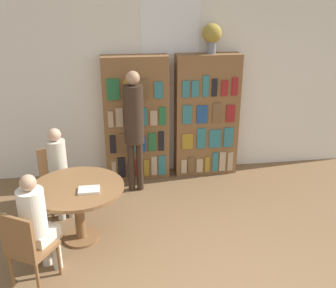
% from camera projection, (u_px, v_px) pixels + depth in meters
% --- Properties ---
extents(wall_back, '(6.40, 0.07, 3.00)m').
position_uv_depth(wall_back, '(170.00, 82.00, 6.24)').
color(wall_back, silver).
rests_on(wall_back, ground_plane).
extents(bookshelf_left, '(1.01, 0.34, 1.97)m').
position_uv_depth(bookshelf_left, '(136.00, 119.00, 6.18)').
color(bookshelf_left, brown).
rests_on(bookshelf_left, ground_plane).
extents(bookshelf_right, '(1.01, 0.34, 1.97)m').
position_uv_depth(bookshelf_right, '(206.00, 116.00, 6.33)').
color(bookshelf_right, brown).
rests_on(bookshelf_right, ground_plane).
extents(flower_vase, '(0.29, 0.29, 0.45)m').
position_uv_depth(flower_vase, '(212.00, 35.00, 5.87)').
color(flower_vase, slate).
rests_on(flower_vase, bookshelf_right).
extents(reading_table, '(1.11, 1.11, 0.73)m').
position_uv_depth(reading_table, '(78.00, 196.00, 4.67)').
color(reading_table, brown).
rests_on(reading_table, ground_plane).
extents(chair_near_camera, '(0.55, 0.55, 0.88)m').
position_uv_depth(chair_near_camera, '(27.00, 246.00, 3.94)').
color(chair_near_camera, brown).
rests_on(chair_near_camera, ground_plane).
extents(chair_left_side, '(0.53, 0.53, 0.88)m').
position_uv_depth(chair_left_side, '(56.00, 176.00, 5.41)').
color(chair_left_side, brown).
rests_on(chair_left_side, ground_plane).
extents(seated_reader_left, '(0.36, 0.39, 1.22)m').
position_uv_depth(seated_reader_left, '(59.00, 168.00, 5.20)').
color(seated_reader_left, beige).
rests_on(seated_reader_left, ground_plane).
extents(seated_reader_right, '(0.40, 0.41, 1.22)m').
position_uv_depth(seated_reader_right, '(36.00, 220.00, 4.02)').
color(seated_reader_right, silver).
rests_on(seated_reader_right, ground_plane).
extents(librarian_standing, '(0.29, 0.56, 1.84)m').
position_uv_depth(librarian_standing, '(134.00, 120.00, 5.66)').
color(librarian_standing, '#332319').
rests_on(librarian_standing, ground_plane).
extents(open_book_on_table, '(0.24, 0.18, 0.03)m').
position_uv_depth(open_book_on_table, '(89.00, 190.00, 4.50)').
color(open_book_on_table, silver).
rests_on(open_book_on_table, reading_table).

